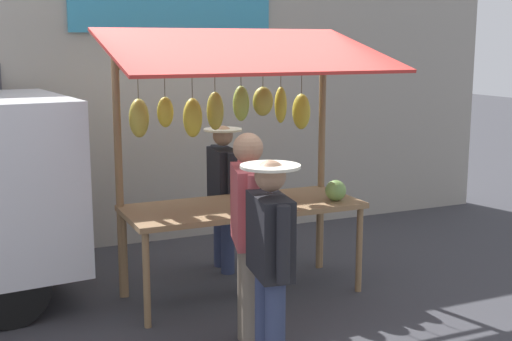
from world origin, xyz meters
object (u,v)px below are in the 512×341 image
Objects in this scene: shopper_in_grey_tee at (270,254)px; shopper_with_shopping_bag at (248,224)px; market_stall at (241,131)px; vendor_with_sunhat at (223,187)px.

shopper_in_grey_tee is 0.93× the size of shopper_with_shopping_bag.
shopper_with_shopping_bag is (0.42, 1.13, -0.57)m from market_stall.
market_stall is 1.33m from shopper_with_shopping_bag.
shopper_in_grey_tee is at bearing -10.57° from vendor_with_sunhat.
shopper_in_grey_tee is (0.51, 1.71, -0.63)m from market_stall.
vendor_with_sunhat is 0.90× the size of shopper_with_shopping_bag.
market_stall is 1.89m from shopper_in_grey_tee.
market_stall is 1.57× the size of shopper_in_grey_tee.
market_stall is at bearing -4.39° from shopper_with_shopping_bag.
shopper_with_shopping_bag is (-0.09, -0.58, 0.06)m from shopper_in_grey_tee.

